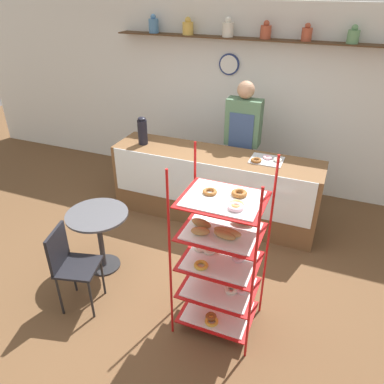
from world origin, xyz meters
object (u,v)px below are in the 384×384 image
person_worker (242,140)px  donut_tray_counter (266,160)px  coffee_carafe (142,131)px  cafe_table (99,227)px  pastry_rack (220,256)px  cafe_chair (69,260)px

person_worker → donut_tray_counter: person_worker is taller
coffee_carafe → person_worker: bearing=24.1°
cafe_table → donut_tray_counter: (1.49, 1.53, 0.43)m
pastry_rack → person_worker: size_ratio=0.96×
cafe_table → pastry_rack: bearing=-10.2°
pastry_rack → coffee_carafe: size_ratio=4.55×
coffee_carafe → cafe_chair: bearing=-82.8°
pastry_rack → cafe_table: (-1.50, 0.27, -0.26)m
cafe_table → cafe_chair: (0.06, -0.59, 0.01)m
pastry_rack → coffee_carafe: bearing=134.7°
person_worker → cafe_chair: bearing=-111.0°
person_worker → donut_tray_counter: 0.64m
pastry_rack → cafe_chair: bearing=-167.3°
pastry_rack → person_worker: 2.32m
pastry_rack → person_worker: person_worker is taller
cafe_table → cafe_chair: cafe_chair is taller
pastry_rack → cafe_table: pastry_rack is taller
pastry_rack → coffee_carafe: 2.43m
person_worker → coffee_carafe: person_worker is taller
person_worker → cafe_table: (-1.05, -2.00, -0.45)m
donut_tray_counter → cafe_chair: bearing=-124.0°
coffee_carafe → pastry_rack: bearing=-45.3°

